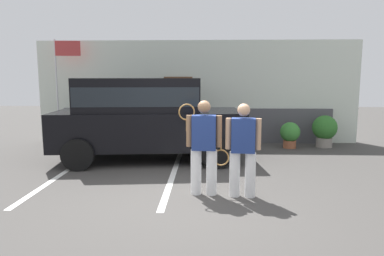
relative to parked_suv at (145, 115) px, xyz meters
The scene contains 10 objects.
ground_plane 3.28m from the parked_suv, 66.78° to the right, with size 40.00×40.00×0.00m, color #423F3D.
parking_stripe_0 2.36m from the parked_suv, 140.08° to the right, with size 0.12×4.40×0.01m, color silver.
parking_stripe_1 1.93m from the parked_suv, 58.41° to the right, with size 0.12×4.40×0.01m, color silver.
house_frontage 2.96m from the parked_suv, 65.73° to the left, with size 10.22×0.40×3.24m.
parked_suv is the anchor object (origin of this frame).
tennis_player_man 3.01m from the parked_suv, 60.52° to the right, with size 0.76×0.28×1.67m.
tennis_player_woman 3.46m from the parked_suv, 51.56° to the right, with size 0.86×0.29×1.63m.
potted_plant_by_porch 4.41m from the parked_suv, 22.79° to the left, with size 0.58×0.58×0.77m.
potted_plant_secondary 5.43m from the parked_suv, 20.05° to the left, with size 0.73×0.73×0.96m.
flag_pole 3.75m from the parked_suv, 144.54° to the left, with size 0.80×0.12×3.23m.
Camera 1 is at (0.30, -5.78, 2.04)m, focal length 32.61 mm.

